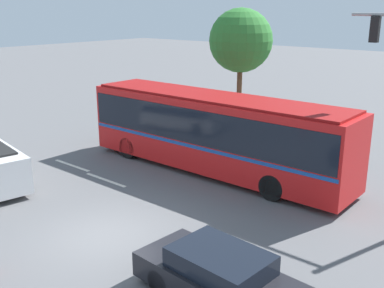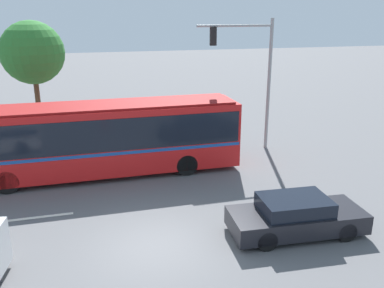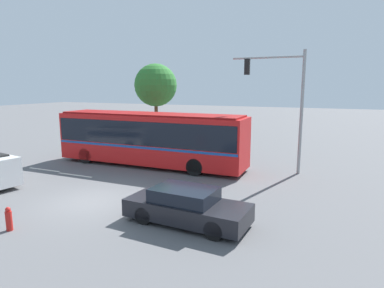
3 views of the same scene
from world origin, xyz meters
name	(u,v)px [view 1 (image 1 of 3)]	position (x,y,z in m)	size (l,w,h in m)	color
ground_plane	(107,235)	(0.00, 0.00, 0.00)	(140.00, 140.00, 0.00)	#5B5B5E
city_bus	(214,129)	(-1.02, 6.80, 1.89)	(12.33, 2.57, 3.33)	red
sedan_foreground	(223,279)	(4.79, -0.43, 0.64)	(4.67, 2.12, 1.33)	black
flowering_hedge	(248,133)	(-1.97, 10.94, 0.69)	(8.45, 1.42, 1.41)	#286028
street_tree_left	(241,41)	(-4.38, 13.62, 5.05)	(3.56, 3.56, 6.85)	brown
lane_stripe_near	(106,180)	(-3.76, 3.08, 0.01)	(2.40, 0.16, 0.01)	silver
lane_stripe_mid	(72,165)	(-6.34, 3.29, 0.01)	(2.40, 0.16, 0.01)	silver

